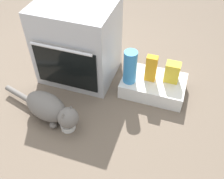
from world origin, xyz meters
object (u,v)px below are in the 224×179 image
juice_carton (151,68)px  snack_bag (172,72)px  food_bowl (68,125)px  cat (50,108)px  water_bottle (130,67)px  oven (78,42)px  pantry_cabinet (153,85)px

juice_carton → snack_bag: juice_carton is taller
food_bowl → cat: cat is taller
snack_bag → water_bottle: bearing=-160.9°
juice_carton → water_bottle: size_ratio=0.80×
oven → food_bowl: oven is taller
snack_bag → oven: bearing=-179.5°
food_bowl → water_bottle: (0.34, 0.53, 0.26)m
cat → water_bottle: (0.50, 0.49, 0.16)m
pantry_cabinet → water_bottle: bearing=-159.4°
snack_bag → water_bottle: 0.36m
pantry_cabinet → juice_carton: juice_carton is taller
oven → food_bowl: (0.17, -0.64, -0.32)m
pantry_cabinet → cat: (-0.71, -0.56, 0.05)m
food_bowl → pantry_cabinet: bearing=48.5°
juice_carton → oven: bearing=176.8°
snack_bag → water_bottle: (-0.33, -0.12, 0.06)m
food_bowl → water_bottle: water_bottle is taller
food_bowl → snack_bag: size_ratio=0.63×
oven → water_bottle: oven is taller
water_bottle → cat: bearing=-136.0°
water_bottle → oven: bearing=167.8°
cat → juice_carton: bearing=55.5°
cat → snack_bag: bearing=51.2°
cat → food_bowl: bearing=-0.0°
food_bowl → juice_carton: juice_carton is taller
food_bowl → water_bottle: bearing=57.6°
pantry_cabinet → cat: bearing=-141.4°
oven → water_bottle: size_ratio=2.35×
pantry_cabinet → cat: size_ratio=0.70×
cat → juice_carton: juice_carton is taller
cat → snack_bag: (0.84, 0.60, 0.10)m
juice_carton → food_bowl: bearing=-129.5°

